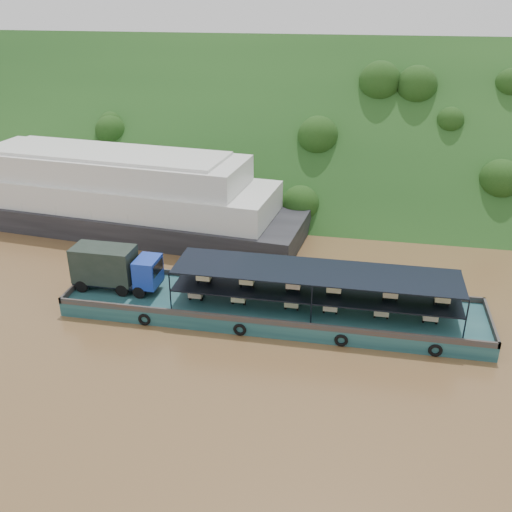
# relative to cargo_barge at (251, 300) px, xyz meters

# --- Properties ---
(ground) EXTENTS (160.00, 160.00, 0.00)m
(ground) POSITION_rel_cargo_barge_xyz_m (1.51, 1.71, -1.27)
(ground) COLOR brown
(ground) RESTS_ON ground
(hillside) EXTENTS (140.00, 39.60, 39.60)m
(hillside) POSITION_rel_cargo_barge_xyz_m (1.51, 37.71, -1.27)
(hillside) COLOR #153613
(hillside) RESTS_ON ground
(cargo_barge) EXTENTS (35.00, 7.18, 5.06)m
(cargo_barge) POSITION_rel_cargo_barge_xyz_m (0.00, 0.00, 0.00)
(cargo_barge) COLOR #11363E
(cargo_barge) RESTS_ON ground
(passenger_ferry) EXTENTS (44.69, 15.39, 8.87)m
(passenger_ferry) POSITION_rel_cargo_barge_xyz_m (-19.31, 16.49, 2.57)
(passenger_ferry) COLOR black
(passenger_ferry) RESTS_ON ground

